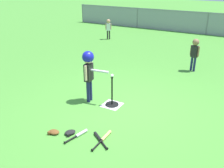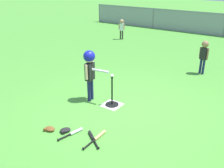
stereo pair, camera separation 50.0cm
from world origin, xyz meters
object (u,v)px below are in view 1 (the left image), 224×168
(baseball_on_tee, at_px, (112,76))
(batter_child, at_px, (89,66))
(glove_near_bats, at_px, (54,132))
(batting_tee, at_px, (112,101))
(spare_bat_silver, at_px, (79,134))
(glove_by_plate, at_px, (70,133))
(fielder_deep_right, at_px, (108,27))
(spare_bat_black, at_px, (99,138))
(fielder_deep_center, at_px, (195,51))
(spare_bat_wood, at_px, (104,138))

(baseball_on_tee, xyz_separation_m, batter_child, (-0.58, -0.09, 0.15))
(glove_near_bats, bearing_deg, batting_tee, 76.14)
(baseball_on_tee, relative_size, spare_bat_silver, 0.13)
(spare_bat_silver, height_order, glove_by_plate, glove_by_plate)
(glove_near_bats, bearing_deg, glove_by_plate, 26.91)
(baseball_on_tee, relative_size, glove_near_bats, 0.31)
(batter_child, distance_m, fielder_deep_right, 6.66)
(batting_tee, distance_m, glove_by_plate, 1.47)
(batter_child, xyz_separation_m, spare_bat_silver, (0.67, -1.34, -0.88))
(spare_bat_silver, distance_m, glove_near_bats, 0.52)
(fielder_deep_right, bearing_deg, spare_bat_black, -60.65)
(fielder_deep_center, height_order, glove_near_bats, fielder_deep_center)
(spare_bat_silver, bearing_deg, glove_by_plate, -167.24)
(batting_tee, xyz_separation_m, spare_bat_wood, (0.56, -1.27, -0.09))
(batting_tee, relative_size, spare_bat_black, 1.45)
(batter_child, bearing_deg, baseball_on_tee, 8.47)
(glove_near_bats, bearing_deg, baseball_on_tee, 76.14)
(batting_tee, bearing_deg, glove_near_bats, -103.86)
(baseball_on_tee, height_order, glove_by_plate, baseball_on_tee)
(fielder_deep_center, distance_m, spare_bat_black, 4.79)
(batter_child, relative_size, fielder_deep_center, 1.20)
(spare_bat_silver, relative_size, spare_bat_wood, 0.83)
(spare_bat_wood, bearing_deg, spare_bat_black, -140.18)
(fielder_deep_center, xyz_separation_m, spare_bat_wood, (-0.54, -4.64, -0.65))
(batter_child, height_order, spare_bat_black, batter_child)
(baseball_on_tee, relative_size, fielder_deep_right, 0.08)
(fielder_deep_center, xyz_separation_m, spare_bat_silver, (-1.02, -4.79, -0.65))
(baseball_on_tee, bearing_deg, glove_by_plate, -94.30)
(fielder_deep_center, height_order, spare_bat_silver, fielder_deep_center)
(baseball_on_tee, distance_m, spare_bat_black, 1.60)
(fielder_deep_right, bearing_deg, glove_by_plate, -64.76)
(batting_tee, relative_size, batter_child, 0.57)
(batter_child, xyz_separation_m, glove_near_bats, (0.19, -1.53, -0.88))
(fielder_deep_right, distance_m, glove_near_bats, 8.14)
(fielder_deep_right, distance_m, fielder_deep_center, 5.29)
(baseball_on_tee, height_order, fielder_deep_right, fielder_deep_right)
(spare_bat_silver, distance_m, glove_by_plate, 0.20)
(baseball_on_tee, bearing_deg, batting_tee, 176.42)
(batter_child, distance_m, spare_bat_silver, 1.73)
(batter_child, relative_size, spare_bat_wood, 1.90)
(batter_child, height_order, spare_bat_silver, batter_child)
(fielder_deep_right, distance_m, spare_bat_black, 8.27)
(baseball_on_tee, height_order, fielder_deep_center, fielder_deep_center)
(fielder_deep_right, distance_m, glove_by_plate, 8.12)
(batter_child, bearing_deg, glove_by_plate, -71.07)
(batter_child, bearing_deg, fielder_deep_right, 116.62)
(fielder_deep_right, height_order, fielder_deep_center, fielder_deep_center)
(fielder_deep_center, distance_m, spare_bat_silver, 4.94)
(batting_tee, relative_size, fielder_deep_right, 0.75)
(fielder_deep_right, xyz_separation_m, fielder_deep_center, (4.66, -2.49, 0.06))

